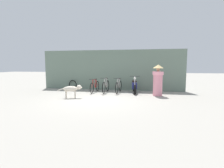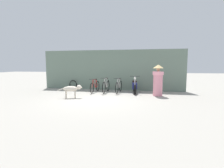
{
  "view_description": "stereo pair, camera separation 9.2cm",
  "coord_description": "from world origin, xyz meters",
  "px_view_note": "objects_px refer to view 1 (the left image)",
  "views": [
    {
      "loc": [
        2.37,
        -8.17,
        1.72
      ],
      "look_at": [
        0.53,
        1.29,
        0.65
      ],
      "focal_mm": 28.0,
      "sensor_mm": 36.0,
      "label": 1
    },
    {
      "loc": [
        2.46,
        -8.15,
        1.72
      ],
      "look_at": [
        0.53,
        1.29,
        0.65
      ],
      "focal_mm": 28.0,
      "sensor_mm": 36.0,
      "label": 2
    }
  ],
  "objects_px": {
    "bicycle_2": "(119,87)",
    "motorcycle": "(134,86)",
    "person_in_robes": "(158,80)",
    "bicycle_0": "(95,86)",
    "stray_dog": "(72,89)",
    "bicycle_1": "(106,86)",
    "spare_tire_left": "(73,85)"
  },
  "relations": [
    {
      "from": "person_in_robes",
      "to": "bicycle_0",
      "type": "bearing_deg",
      "value": 25.08
    },
    {
      "from": "person_in_robes",
      "to": "bicycle_2",
      "type": "bearing_deg",
      "value": 18.46
    },
    {
      "from": "motorcycle",
      "to": "stray_dog",
      "type": "bearing_deg",
      "value": -60.33
    },
    {
      "from": "bicycle_2",
      "to": "motorcycle",
      "type": "bearing_deg",
      "value": 96.24
    },
    {
      "from": "bicycle_0",
      "to": "motorcycle",
      "type": "bearing_deg",
      "value": 94.41
    },
    {
      "from": "stray_dog",
      "to": "spare_tire_left",
      "type": "bearing_deg",
      "value": 94.0
    },
    {
      "from": "bicycle_0",
      "to": "bicycle_2",
      "type": "distance_m",
      "value": 1.52
    },
    {
      "from": "bicycle_1",
      "to": "stray_dog",
      "type": "relative_size",
      "value": 1.47
    },
    {
      "from": "spare_tire_left",
      "to": "stray_dog",
      "type": "bearing_deg",
      "value": -66.97
    },
    {
      "from": "bicycle_2",
      "to": "motorcycle",
      "type": "distance_m",
      "value": 0.96
    },
    {
      "from": "motorcycle",
      "to": "spare_tire_left",
      "type": "bearing_deg",
      "value": -108.13
    },
    {
      "from": "bicycle_1",
      "to": "person_in_robes",
      "type": "distance_m",
      "value": 3.17
    },
    {
      "from": "motorcycle",
      "to": "person_in_robes",
      "type": "bearing_deg",
      "value": 55.63
    },
    {
      "from": "motorcycle",
      "to": "stray_dog",
      "type": "distance_m",
      "value": 3.79
    },
    {
      "from": "bicycle_0",
      "to": "stray_dog",
      "type": "relative_size",
      "value": 1.42
    },
    {
      "from": "bicycle_2",
      "to": "stray_dog",
      "type": "relative_size",
      "value": 1.45
    },
    {
      "from": "stray_dog",
      "to": "person_in_robes",
      "type": "bearing_deg",
      "value": 0.56
    },
    {
      "from": "spare_tire_left",
      "to": "motorcycle",
      "type": "bearing_deg",
      "value": -11.35
    },
    {
      "from": "person_in_robes",
      "to": "spare_tire_left",
      "type": "bearing_deg",
      "value": 18.63
    },
    {
      "from": "bicycle_0",
      "to": "spare_tire_left",
      "type": "xyz_separation_m",
      "value": [
        -1.9,
        0.97,
        -0.03
      ]
    },
    {
      "from": "bicycle_1",
      "to": "bicycle_0",
      "type": "bearing_deg",
      "value": -92.95
    },
    {
      "from": "person_in_robes",
      "to": "spare_tire_left",
      "type": "distance_m",
      "value": 5.95
    },
    {
      "from": "bicycle_2",
      "to": "person_in_robes",
      "type": "height_order",
      "value": "person_in_robes"
    },
    {
      "from": "bicycle_1",
      "to": "spare_tire_left",
      "type": "xyz_separation_m",
      "value": [
        -2.63,
        1.01,
        -0.07
      ]
    },
    {
      "from": "bicycle_1",
      "to": "motorcycle",
      "type": "bearing_deg",
      "value": 94.66
    },
    {
      "from": "bicycle_1",
      "to": "spare_tire_left",
      "type": "bearing_deg",
      "value": -110.82
    },
    {
      "from": "bicycle_2",
      "to": "spare_tire_left",
      "type": "xyz_separation_m",
      "value": [
        -3.42,
        0.94,
        -0.06
      ]
    },
    {
      "from": "bicycle_0",
      "to": "stray_dog",
      "type": "distance_m",
      "value": 2.24
    },
    {
      "from": "bicycle_2",
      "to": "spare_tire_left",
      "type": "bearing_deg",
      "value": -102.45
    },
    {
      "from": "stray_dog",
      "to": "bicycle_1",
      "type": "bearing_deg",
      "value": 39.4
    },
    {
      "from": "bicycle_0",
      "to": "spare_tire_left",
      "type": "bearing_deg",
      "value": -114.86
    },
    {
      "from": "person_in_robes",
      "to": "stray_dog",
      "type": "bearing_deg",
      "value": 53.62
    }
  ]
}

